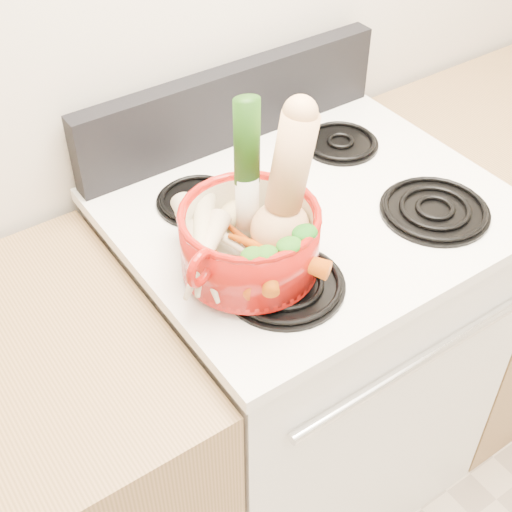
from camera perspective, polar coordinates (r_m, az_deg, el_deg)
stove_body at (r=1.82m, az=3.71°, el=-8.15°), size 0.76×0.65×0.92m
cooktop at (r=1.49m, az=4.50°, el=3.62°), size 0.78×0.67×0.03m
control_backsplash at (r=1.63m, az=-1.93°, el=11.97°), size 0.76×0.05×0.18m
oven_handle at (r=1.43m, az=12.67°, el=-8.43°), size 0.60×0.02×0.02m
burner_front_left at (r=1.29m, az=2.26°, el=-2.18°), size 0.22×0.22×0.02m
burner_front_right at (r=1.49m, az=14.12°, el=3.67°), size 0.22×0.22×0.02m
burner_back_left at (r=1.48m, az=-4.65°, el=4.53°), size 0.17×0.17×0.02m
burner_back_right at (r=1.66m, az=6.78°, el=9.06°), size 0.17×0.17×0.02m
dutch_oven at (r=1.27m, az=-0.51°, el=1.27°), size 0.32×0.32×0.12m
pot_handle_left at (r=1.15m, az=-4.43°, el=-0.97°), size 0.07×0.04×0.07m
pot_handle_right at (r=1.33m, az=2.88°, el=5.93°), size 0.07×0.04×0.07m
squash at (r=1.22m, az=2.09°, el=5.46°), size 0.18×0.15×0.29m
leek at (r=1.24m, az=-0.74°, el=6.88°), size 0.06×0.06×0.30m
ginger at (r=1.35m, az=-1.53°, el=3.44°), size 0.10×0.08×0.05m
parsnip_0 at (r=1.28m, az=-4.54°, el=0.99°), size 0.10×0.24×0.06m
parsnip_1 at (r=1.24m, az=-4.15°, el=-0.39°), size 0.09×0.19×0.05m
parsnip_2 at (r=1.29m, az=-3.15°, el=2.05°), size 0.09×0.18×0.05m
parsnip_3 at (r=1.23m, az=-4.20°, el=0.16°), size 0.18×0.16×0.06m
parsnip_4 at (r=1.25m, az=-4.41°, el=1.06°), size 0.17×0.22×0.07m
carrot_0 at (r=1.26m, az=0.27°, el=0.08°), size 0.05×0.18×0.05m
carrot_1 at (r=1.23m, az=-2.32°, el=-0.99°), size 0.04×0.15×0.04m
carrot_2 at (r=1.24m, az=1.75°, el=0.11°), size 0.13×0.19×0.05m
carrot_3 at (r=1.22m, az=1.14°, el=-0.58°), size 0.10×0.13×0.04m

